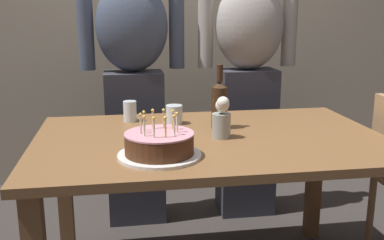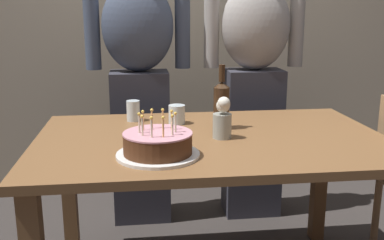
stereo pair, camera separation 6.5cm
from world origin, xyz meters
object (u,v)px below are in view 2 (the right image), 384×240
object	(u,v)px
water_glass_far	(177,114)
flower_vase	(223,117)
person_woman_cardigan	(254,77)
birthday_cake	(158,145)
wine_bottle	(221,104)
water_glass_near	(133,111)
person_man_bearded	(139,79)

from	to	relation	value
water_glass_far	flower_vase	distance (m)	0.33
water_glass_far	person_woman_cardigan	distance (m)	0.77
birthday_cake	water_glass_far	bearing A→B (deg)	76.72
wine_bottle	person_woman_cardigan	distance (m)	0.75
wine_bottle	water_glass_near	bearing A→B (deg)	153.82
person_man_bearded	person_woman_cardigan	xyz separation A→B (m)	(0.69, 0.00, 0.00)
water_glass_near	wine_bottle	world-z (taller)	wine_bottle
birthday_cake	water_glass_far	world-z (taller)	birthday_cake
wine_bottle	water_glass_far	bearing A→B (deg)	149.44
flower_vase	wine_bottle	bearing A→B (deg)	81.37
birthday_cake	water_glass_near	xyz separation A→B (m)	(-0.09, 0.57, 0.01)
water_glass_near	water_glass_far	xyz separation A→B (m)	(0.21, -0.08, -0.01)
water_glass_near	person_man_bearded	size ratio (longest dim) A/B	0.06
water_glass_near	person_woman_cardigan	bearing A→B (deg)	33.02
birthday_cake	wine_bottle	bearing A→B (deg)	50.18
water_glass_near	person_woman_cardigan	world-z (taller)	person_woman_cardigan
person_woman_cardigan	birthday_cake	bearing A→B (deg)	58.57
birthday_cake	water_glass_near	size ratio (longest dim) A/B	3.10
water_glass_near	flower_vase	size ratio (longest dim) A/B	0.56
birthday_cake	person_man_bearded	distance (m)	1.04
person_man_bearded	water_glass_near	bearing A→B (deg)	85.68
birthday_cake	person_woman_cardigan	bearing A→B (deg)	58.57
water_glass_far	flower_vase	size ratio (longest dim) A/B	0.50
birthday_cake	flower_vase	xyz separation A→B (m)	(0.28, 0.21, 0.05)
water_glass_near	water_glass_far	world-z (taller)	water_glass_near
birthday_cake	wine_bottle	world-z (taller)	wine_bottle
flower_vase	person_man_bearded	size ratio (longest dim) A/B	0.11
water_glass_far	person_man_bearded	size ratio (longest dim) A/B	0.05
wine_bottle	flower_vase	world-z (taller)	wine_bottle
wine_bottle	person_woman_cardigan	bearing A→B (deg)	63.98
water_glass_far	person_woman_cardigan	xyz separation A→B (m)	(0.52, 0.56, 0.09)
person_man_bearded	person_woman_cardigan	world-z (taller)	same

